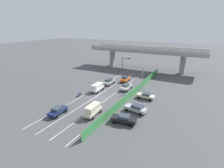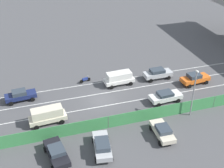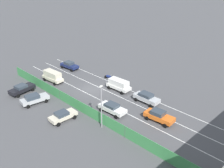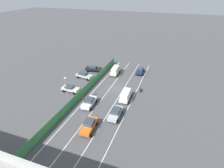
{
  "view_description": "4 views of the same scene",
  "coord_description": "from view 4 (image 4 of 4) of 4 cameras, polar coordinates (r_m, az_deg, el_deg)",
  "views": [
    {
      "loc": [
        21.19,
        -33.95,
        17.21
      ],
      "look_at": [
        -0.48,
        6.89,
        1.57
      ],
      "focal_mm": 28.36,
      "sensor_mm": 36.0,
      "label": 1
    },
    {
      "loc": [
        34.54,
        -9.15,
        23.9
      ],
      "look_at": [
        -1.81,
        2.18,
        1.23
      ],
      "focal_mm": 47.9,
      "sensor_mm": 36.0,
      "label": 2
    },
    {
      "loc": [
        28.7,
        34.04,
        22.27
      ],
      "look_at": [
        -2.78,
        2.67,
        1.07
      ],
      "focal_mm": 42.82,
      "sensor_mm": 36.0,
      "label": 3
    },
    {
      "loc": [
        -12.42,
        37.24,
        22.29
      ],
      "look_at": [
        0.36,
        2.19,
        2.43
      ],
      "focal_mm": 29.71,
      "sensor_mm": 36.0,
      "label": 4
    }
  ],
  "objects": [
    {
      "name": "motorcycle",
      "position": [
        44.64,
        8.66,
        -1.6
      ],
      "size": [
        0.79,
        1.89,
        0.93
      ],
      "color": "black",
      "rests_on": "ground"
    },
    {
      "name": "lane_line_mid_left",
      "position": [
        39.31,
        0.43,
        -6.51
      ],
      "size": [
        0.14,
        49.44,
        0.01
      ],
      "primitive_type": "cube",
      "color": "silver",
      "rests_on": "ground"
    },
    {
      "name": "parked_sedan_cream",
      "position": [
        44.76,
        -12.7,
        -1.34
      ],
      "size": [
        4.28,
        2.09,
        1.52
      ],
      "color": "beige",
      "rests_on": "ground"
    },
    {
      "name": "car_van_cream",
      "position": [
        52.18,
        1.01,
        4.23
      ],
      "size": [
        2.2,
        4.82,
        2.2
      ],
      "color": "beige",
      "rests_on": "ground"
    },
    {
      "name": "traffic_cone",
      "position": [
        41.57,
        -9.12,
        -4.3
      ],
      "size": [
        0.47,
        0.47,
        0.66
      ],
      "color": "orange",
      "rests_on": "ground"
    },
    {
      "name": "lane_line_left_edge",
      "position": [
        38.55,
        4.97,
        -7.41
      ],
      "size": [
        0.14,
        49.44,
        0.01
      ],
      "primitive_type": "cube",
      "color": "silver",
      "rests_on": "ground"
    },
    {
      "name": "green_fence",
      "position": [
        41.74,
        -9.94,
        -3.27
      ],
      "size": [
        0.1,
        45.54,
        1.81
      ],
      "color": "#3D8E4C",
      "rests_on": "ground"
    },
    {
      "name": "car_sedan_navy",
      "position": [
        53.56,
        8.56,
        4.16
      ],
      "size": [
        2.22,
        4.46,
        1.63
      ],
      "color": "navy",
      "rests_on": "ground"
    },
    {
      "name": "lane_line_mid_right",
      "position": [
        40.31,
        -3.89,
        -5.61
      ],
      "size": [
        0.14,
        49.44,
        0.01
      ],
      "primitive_type": "cube",
      "color": "silver",
      "rests_on": "ground"
    },
    {
      "name": "street_lamp",
      "position": [
        37.84,
        -13.79,
        -1.57
      ],
      "size": [
        0.6,
        0.36,
        6.73
      ],
      "color": "gray",
      "rests_on": "ground"
    },
    {
      "name": "car_van_white",
      "position": [
        40.56,
        4.18,
        -3.41
      ],
      "size": [
        2.24,
        4.72,
        2.07
      ],
      "color": "silver",
      "rests_on": "ground"
    },
    {
      "name": "car_sedan_white",
      "position": [
        38.99,
        -7.02,
        -5.52
      ],
      "size": [
        2.26,
        4.71,
        1.54
      ],
      "color": "white",
      "rests_on": "ground"
    },
    {
      "name": "lane_line_right_edge",
      "position": [
        41.54,
        -7.97,
        -4.73
      ],
      "size": [
        0.14,
        49.44,
        0.01
      ],
      "primitive_type": "cube",
      "color": "silver",
      "rests_on": "ground"
    },
    {
      "name": "parked_sedan_dark",
      "position": [
        54.53,
        -5.73,
        4.77
      ],
      "size": [
        4.87,
        2.59,
        1.6
      ],
      "color": "black",
      "rests_on": "ground"
    },
    {
      "name": "ground_plane",
      "position": [
        45.14,
        1.38,
        -1.57
      ],
      "size": [
        300.0,
        300.0,
        0.0
      ],
      "primitive_type": "plane",
      "color": "#4C4C4F"
    },
    {
      "name": "parked_wagon_silver",
      "position": [
        50.65,
        -8.59,
        2.74
      ],
      "size": [
        4.83,
        2.51,
        1.66
      ],
      "color": "#B2B5B7",
      "rests_on": "ground"
    },
    {
      "name": "car_sedan_silver",
      "position": [
        35.55,
        1.09,
        -8.88
      ],
      "size": [
        2.02,
        4.58,
        1.7
      ],
      "color": "#B7BABC",
      "rests_on": "ground"
    },
    {
      "name": "car_taxi_orange",
      "position": [
        33.08,
        -7.1,
        -12.44
      ],
      "size": [
        2.3,
        4.69,
        1.74
      ],
      "color": "orange",
      "rests_on": "ground"
    }
  ]
}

